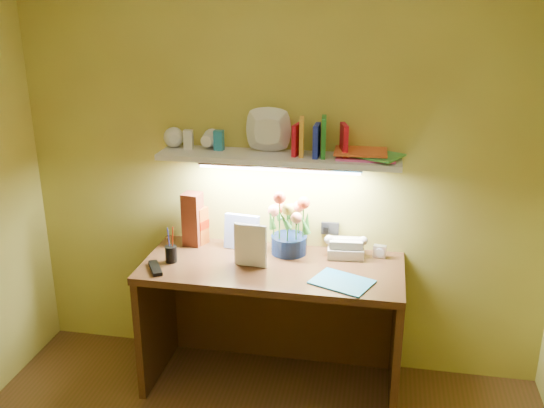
% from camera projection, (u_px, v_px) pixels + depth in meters
% --- Properties ---
extents(desk, '(1.40, 0.60, 0.75)m').
position_uv_depth(desk, '(272.00, 326.00, 3.38)').
color(desk, '#3B2310').
rests_on(desk, ground).
extents(flower_bouquet, '(0.27, 0.27, 0.36)m').
position_uv_depth(flower_bouquet, '(289.00, 223.00, 3.35)').
color(flower_bouquet, '#091738').
rests_on(flower_bouquet, desk).
extents(telephone, '(0.21, 0.17, 0.12)m').
position_uv_depth(telephone, '(346.00, 246.00, 3.35)').
color(telephone, beige).
rests_on(telephone, desk).
extents(desk_clock, '(0.07, 0.05, 0.07)m').
position_uv_depth(desk_clock, '(380.00, 251.00, 3.34)').
color(desk_clock, silver).
rests_on(desk_clock, desk).
extents(whisky_bottle, '(0.10, 0.10, 0.28)m').
position_uv_depth(whisky_bottle, '(200.00, 220.00, 3.49)').
color(whisky_bottle, '#AF4A11').
rests_on(whisky_bottle, desk).
extents(whisky_box, '(0.11, 0.11, 0.31)m').
position_uv_depth(whisky_box, '(193.00, 219.00, 3.47)').
color(whisky_box, '#602715').
rests_on(whisky_box, desk).
extents(pen_cup, '(0.07, 0.07, 0.15)m').
position_uv_depth(pen_cup, '(171.00, 249.00, 3.27)').
color(pen_cup, black).
rests_on(pen_cup, desk).
extents(art_card, '(0.20, 0.06, 0.20)m').
position_uv_depth(art_card, '(242.00, 232.00, 3.43)').
color(art_card, white).
rests_on(art_card, desk).
extents(tv_remote, '(0.13, 0.17, 0.02)m').
position_uv_depth(tv_remote, '(155.00, 268.00, 3.19)').
color(tv_remote, black).
rests_on(tv_remote, desk).
extents(blue_folder, '(0.35, 0.31, 0.01)m').
position_uv_depth(blue_folder, '(342.00, 282.00, 3.05)').
color(blue_folder, teal).
rests_on(blue_folder, desk).
extents(desk_book_a, '(0.18, 0.05, 0.24)m').
position_uv_depth(desk_book_a, '(234.00, 244.00, 3.22)').
color(desk_book_a, silver).
rests_on(desk_book_a, desk).
extents(desk_book_b, '(0.16, 0.02, 0.22)m').
position_uv_depth(desk_book_b, '(234.00, 243.00, 3.25)').
color(desk_book_b, white).
rests_on(desk_book_b, desk).
extents(wall_shelf, '(1.33, 0.30, 0.24)m').
position_uv_depth(wall_shelf, '(279.00, 151.00, 3.23)').
color(wall_shelf, white).
rests_on(wall_shelf, ground).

